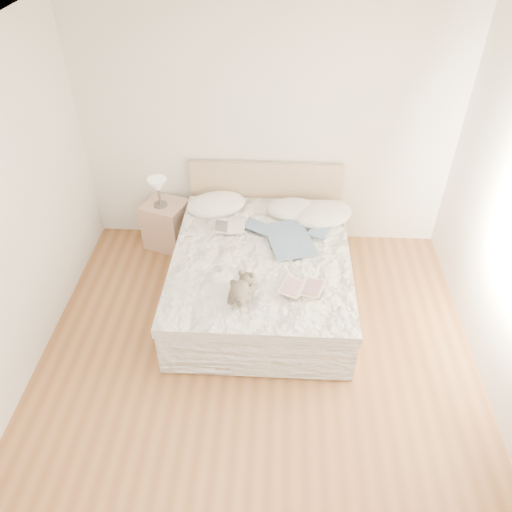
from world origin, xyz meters
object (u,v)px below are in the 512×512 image
(photo_book, at_px, (229,227))
(childrens_book, at_px, (302,288))
(nightstand, at_px, (167,224))
(teddy_bear, at_px, (239,295))
(bed, at_px, (262,271))
(table_lamp, at_px, (158,187))

(photo_book, height_order, childrens_book, same)
(nightstand, relative_size, childrens_book, 1.50)
(childrens_book, xyz_separation_m, teddy_bear, (-0.55, -0.14, 0.02))
(bed, height_order, photo_book, bed)
(bed, height_order, teddy_bear, bed)
(table_lamp, bearing_deg, teddy_bear, -56.15)
(photo_book, bearing_deg, table_lamp, 148.31)
(bed, relative_size, table_lamp, 6.38)
(table_lamp, distance_m, teddy_bear, 1.81)
(childrens_book, bearing_deg, photo_book, 148.73)
(photo_book, height_order, teddy_bear, teddy_bear)
(photo_book, bearing_deg, bed, -41.99)
(bed, bearing_deg, childrens_book, -56.49)
(nightstand, bearing_deg, photo_book, -32.65)
(nightstand, bearing_deg, table_lamp, -133.84)
(childrens_book, bearing_deg, bed, 142.37)
(nightstand, bearing_deg, childrens_book, -42.27)
(nightstand, bearing_deg, bed, -35.21)
(nightstand, relative_size, table_lamp, 1.67)
(bed, bearing_deg, teddy_bear, -102.62)
(bed, distance_m, nightstand, 1.39)
(nightstand, bearing_deg, teddy_bear, -57.45)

